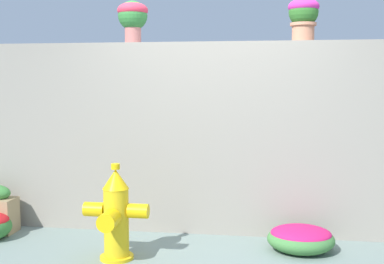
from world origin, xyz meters
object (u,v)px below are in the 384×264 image
at_px(potted_plant_2, 303,14).
at_px(fire_hydrant, 116,216).
at_px(potted_plant_1, 133,16).
at_px(flower_bush_left, 301,238).

distance_m(potted_plant_2, fire_hydrant, 2.73).
height_order(potted_plant_1, fire_hydrant, potted_plant_1).
bearing_deg(potted_plant_1, fire_hydrant, -84.78).
height_order(potted_plant_1, flower_bush_left, potted_plant_1).
xyz_separation_m(potted_plant_2, fire_hydrant, (-1.69, -1.03, -1.88)).
bearing_deg(fire_hydrant, potted_plant_2, 31.28).
bearing_deg(potted_plant_1, potted_plant_2, 0.14).
bearing_deg(fire_hydrant, potted_plant_1, 95.22).
bearing_deg(flower_bush_left, potted_plant_1, 162.68).
bearing_deg(flower_bush_left, fire_hydrant, -164.23).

